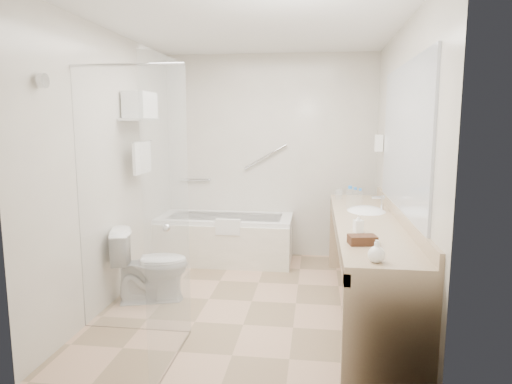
# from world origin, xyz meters

# --- Properties ---
(floor) EXTENTS (3.20, 3.20, 0.00)m
(floor) POSITION_xyz_m (0.00, 0.00, 0.00)
(floor) COLOR tan
(floor) RESTS_ON ground
(ceiling) EXTENTS (2.60, 3.20, 0.10)m
(ceiling) POSITION_xyz_m (0.00, 0.00, 2.50)
(ceiling) COLOR silver
(ceiling) RESTS_ON wall_back
(wall_back) EXTENTS (2.60, 0.10, 2.50)m
(wall_back) POSITION_xyz_m (0.00, 1.60, 1.25)
(wall_back) COLOR beige
(wall_back) RESTS_ON ground
(wall_front) EXTENTS (2.60, 0.10, 2.50)m
(wall_front) POSITION_xyz_m (0.00, -1.60, 1.25)
(wall_front) COLOR beige
(wall_front) RESTS_ON ground
(wall_left) EXTENTS (0.10, 3.20, 2.50)m
(wall_left) POSITION_xyz_m (-1.30, 0.00, 1.25)
(wall_left) COLOR beige
(wall_left) RESTS_ON ground
(wall_right) EXTENTS (0.10, 3.20, 2.50)m
(wall_right) POSITION_xyz_m (1.30, 0.00, 1.25)
(wall_right) COLOR beige
(wall_right) RESTS_ON ground
(bathtub) EXTENTS (1.60, 0.73, 0.59)m
(bathtub) POSITION_xyz_m (-0.50, 1.24, 0.28)
(bathtub) COLOR white
(bathtub) RESTS_ON floor
(grab_bar_short) EXTENTS (0.40, 0.03, 0.03)m
(grab_bar_short) POSITION_xyz_m (-0.95, 1.56, 0.95)
(grab_bar_short) COLOR silver
(grab_bar_short) RESTS_ON wall_back
(grab_bar_long) EXTENTS (0.53, 0.03, 0.33)m
(grab_bar_long) POSITION_xyz_m (-0.05, 1.56, 1.25)
(grab_bar_long) COLOR silver
(grab_bar_long) RESTS_ON wall_back
(shower_enclosure) EXTENTS (0.96, 0.91, 2.11)m
(shower_enclosure) POSITION_xyz_m (-0.63, -0.93, 1.07)
(shower_enclosure) COLOR silver
(shower_enclosure) RESTS_ON floor
(towel_shelf) EXTENTS (0.24, 0.55, 0.81)m
(towel_shelf) POSITION_xyz_m (-1.17, 0.35, 1.75)
(towel_shelf) COLOR silver
(towel_shelf) RESTS_ON wall_left
(vanity_counter) EXTENTS (0.55, 2.70, 0.95)m
(vanity_counter) POSITION_xyz_m (1.02, -0.15, 0.64)
(vanity_counter) COLOR tan
(vanity_counter) RESTS_ON floor
(sink) EXTENTS (0.40, 0.52, 0.14)m
(sink) POSITION_xyz_m (1.05, 0.25, 0.82)
(sink) COLOR white
(sink) RESTS_ON vanity_counter
(faucet) EXTENTS (0.03, 0.03, 0.14)m
(faucet) POSITION_xyz_m (1.20, 0.25, 0.93)
(faucet) COLOR silver
(faucet) RESTS_ON vanity_counter
(mirror) EXTENTS (0.02, 2.00, 1.20)m
(mirror) POSITION_xyz_m (1.29, -0.15, 1.55)
(mirror) COLOR #A9AEB6
(mirror) RESTS_ON wall_right
(hairdryer_unit) EXTENTS (0.08, 0.10, 0.18)m
(hairdryer_unit) POSITION_xyz_m (1.25, 1.05, 1.45)
(hairdryer_unit) COLOR white
(hairdryer_unit) RESTS_ON wall_right
(toilet) EXTENTS (0.79, 0.58, 0.69)m
(toilet) POSITION_xyz_m (-0.95, -0.09, 0.34)
(toilet) COLOR white
(toilet) RESTS_ON floor
(amenity_basket) EXTENTS (0.20, 0.15, 0.06)m
(amenity_basket) POSITION_xyz_m (0.90, -0.97, 0.88)
(amenity_basket) COLOR #4D2E1B
(amenity_basket) RESTS_ON vanity_counter
(soap_bottle_a) EXTENTS (0.10, 0.15, 0.06)m
(soap_bottle_a) POSITION_xyz_m (0.90, -0.63, 0.88)
(soap_bottle_a) COLOR white
(soap_bottle_a) RESTS_ON vanity_counter
(soap_bottle_b) EXTENTS (0.14, 0.16, 0.10)m
(soap_bottle_b) POSITION_xyz_m (0.94, -1.37, 0.90)
(soap_bottle_b) COLOR white
(soap_bottle_b) RESTS_ON vanity_counter
(water_bottle_left) EXTENTS (0.06, 0.06, 0.19)m
(water_bottle_left) POSITION_xyz_m (0.97, 0.48, 0.94)
(water_bottle_left) COLOR silver
(water_bottle_left) RESTS_ON vanity_counter
(water_bottle_mid) EXTENTS (0.07, 0.07, 0.22)m
(water_bottle_mid) POSITION_xyz_m (0.91, 0.34, 0.95)
(water_bottle_mid) COLOR silver
(water_bottle_mid) RESTS_ON vanity_counter
(water_bottle_right) EXTENTS (0.05, 0.05, 0.17)m
(water_bottle_right) POSITION_xyz_m (1.02, 0.54, 0.93)
(water_bottle_right) COLOR silver
(water_bottle_right) RESTS_ON vanity_counter
(drinking_glass_near) EXTENTS (0.10, 0.10, 0.10)m
(drinking_glass_near) POSITION_xyz_m (0.83, 0.87, 0.90)
(drinking_glass_near) COLOR silver
(drinking_glass_near) RESTS_ON vanity_counter
(drinking_glass_far) EXTENTS (0.09, 0.09, 0.09)m
(drinking_glass_far) POSITION_xyz_m (0.84, 1.06, 0.89)
(drinking_glass_far) COLOR silver
(drinking_glass_far) RESTS_ON vanity_counter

